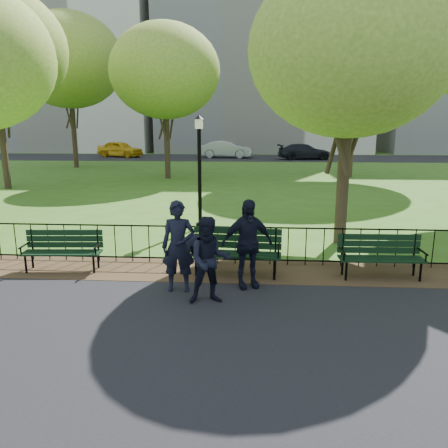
# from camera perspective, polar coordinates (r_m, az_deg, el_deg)

# --- Properties ---
(ground) EXTENTS (120.00, 120.00, 0.00)m
(ground) POSITION_cam_1_polar(r_m,az_deg,el_deg) (8.29, -3.33, -9.48)
(ground) COLOR #3A5F19
(asphalt_path) EXTENTS (60.00, 9.20, 0.01)m
(asphalt_path) POSITION_cam_1_polar(r_m,az_deg,el_deg) (5.34, -8.21, -23.33)
(asphalt_path) COLOR black
(asphalt_path) RESTS_ON ground
(dirt_strip) EXTENTS (60.00, 1.60, 0.01)m
(dirt_strip) POSITION_cam_1_polar(r_m,az_deg,el_deg) (9.68, -2.23, -6.04)
(dirt_strip) COLOR #342415
(dirt_strip) RESTS_ON ground
(far_street) EXTENTS (70.00, 9.00, 0.01)m
(far_street) POSITION_cam_1_polar(r_m,az_deg,el_deg) (42.73, 2.51, 8.64)
(far_street) COLOR black
(far_street) RESTS_ON ground
(iron_fence) EXTENTS (24.06, 0.06, 1.00)m
(iron_fence) POSITION_cam_1_polar(r_m,az_deg,el_deg) (10.01, -1.96, -2.48)
(iron_fence) COLOR black
(iron_fence) RESTS_ON ground
(apartment_west) EXTENTS (22.00, 15.00, 26.00)m
(apartment_west) POSITION_cam_1_polar(r_m,az_deg,el_deg) (60.97, -19.81, 21.45)
(apartment_west) COLOR white
(apartment_west) RESTS_ON ground
(apartment_mid) EXTENTS (24.00, 15.00, 30.00)m
(apartment_mid) POSITION_cam_1_polar(r_m,az_deg,el_deg) (56.86, 5.24, 24.85)
(apartment_mid) COLOR silver
(apartment_mid) RESTS_ON ground
(park_bench_main) EXTENTS (2.05, 0.74, 1.07)m
(park_bench_main) POSITION_cam_1_polar(r_m,az_deg,el_deg) (9.26, -0.23, -2.82)
(park_bench_main) COLOR black
(park_bench_main) RESTS_ON ground
(park_bench_left_a) EXTENTS (1.72, 0.64, 0.96)m
(park_bench_left_a) POSITION_cam_1_polar(r_m,az_deg,el_deg) (10.22, -20.29, -2.70)
(park_bench_left_a) COLOR black
(park_bench_left_a) RESTS_ON ground
(park_bench_right_a) EXTENTS (1.74, 0.58, 0.98)m
(park_bench_right_a) POSITION_cam_1_polar(r_m,az_deg,el_deg) (9.68, 19.75, -3.41)
(park_bench_right_a) COLOR black
(park_bench_right_a) RESTS_ON ground
(lamppost) EXTENTS (0.31, 0.31, 3.42)m
(lamppost) POSITION_cam_1_polar(r_m,az_deg,el_deg) (13.35, -3.22, 7.32)
(lamppost) COLOR black
(lamppost) RESTS_ON ground
(tree_near_e) EXTENTS (5.13, 5.13, 7.15)m
(tree_near_e) POSITION_cam_1_polar(r_m,az_deg,el_deg) (12.07, 16.24, 21.01)
(tree_near_e) COLOR #2D2116
(tree_near_e) RESTS_ON ground
(tree_far_c) EXTENTS (6.31, 6.31, 8.79)m
(tree_far_c) POSITION_cam_1_polar(r_m,az_deg,el_deg) (26.52, -7.72, 19.14)
(tree_far_c) COLOR #2D2116
(tree_far_c) RESTS_ON ground
(tree_far_e) EXTENTS (8.76, 8.76, 12.21)m
(tree_far_e) POSITION_cam_1_polar(r_m,az_deg,el_deg) (28.32, 17.17, 23.18)
(tree_far_e) COLOR #2D2116
(tree_far_e) RESTS_ON ground
(tree_far_w) EXTENTS (7.86, 7.86, 10.95)m
(tree_far_w) POSITION_cam_1_polar(r_m,az_deg,el_deg) (35.05, -19.64, 19.47)
(tree_far_w) COLOR #2D2116
(tree_far_w) RESTS_ON ground
(person_left) EXTENTS (0.66, 0.45, 1.75)m
(person_left) POSITION_cam_1_polar(r_m,az_deg,el_deg) (8.33, -5.98, -2.94)
(person_left) COLOR black
(person_left) RESTS_ON asphalt_path
(person_mid) EXTENTS (0.83, 0.54, 1.57)m
(person_mid) POSITION_cam_1_polar(r_m,az_deg,el_deg) (7.76, -1.88, -4.77)
(person_mid) COLOR black
(person_mid) RESTS_ON asphalt_path
(person_right) EXTENTS (1.11, 0.74, 1.76)m
(person_right) POSITION_cam_1_polar(r_m,az_deg,el_deg) (8.48, 3.04, -2.59)
(person_right) COLOR black
(person_right) RESTS_ON asphalt_path
(taxi) EXTENTS (4.95, 3.34, 1.57)m
(taxi) POSITION_cam_1_polar(r_m,az_deg,el_deg) (44.79, -13.42, 9.51)
(taxi) COLOR gold
(taxi) RESTS_ON far_street
(sedan_silver) EXTENTS (5.14, 2.36, 1.63)m
(sedan_silver) POSITION_cam_1_polar(r_m,az_deg,el_deg) (42.55, 0.35, 9.74)
(sedan_silver) COLOR #ABAEB3
(sedan_silver) RESTS_ON far_street
(sedan_dark) EXTENTS (5.05, 2.49, 1.41)m
(sedan_dark) POSITION_cam_1_polar(r_m,az_deg,el_deg) (41.25, 10.48, 9.28)
(sedan_dark) COLOR black
(sedan_dark) RESTS_ON far_street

